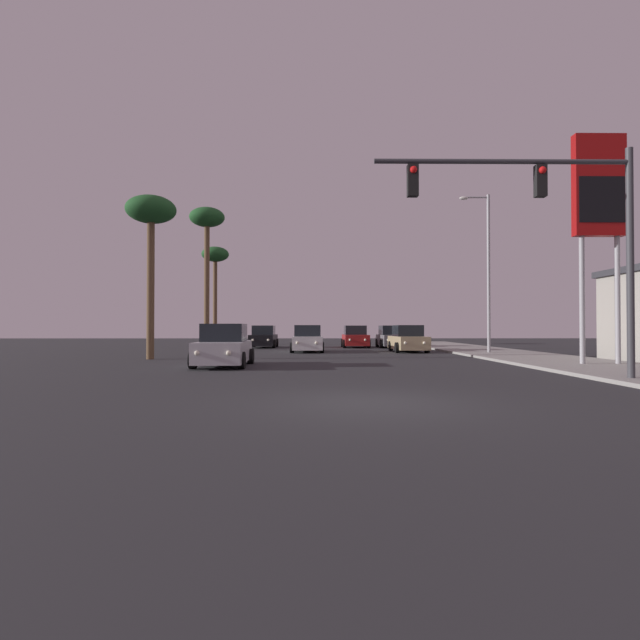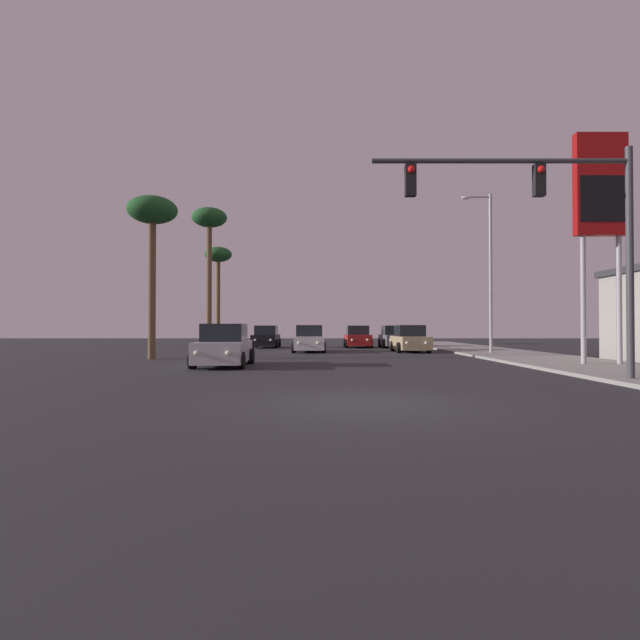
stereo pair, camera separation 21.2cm
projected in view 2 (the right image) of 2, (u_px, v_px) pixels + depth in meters
ground_plane at (363, 403)px, 10.13m from camera, size 120.00×120.00×0.00m
sidewalk_right at (576, 364)px, 20.14m from camera, size 5.00×60.00×0.12m
car_white at (309, 340)px, 31.30m from camera, size 2.04×4.32×1.68m
car_tan at (409, 340)px, 31.27m from camera, size 2.04×4.34×1.68m
car_black at (265, 338)px, 38.07m from camera, size 2.04×4.32×1.68m
car_silver at (223, 347)px, 19.78m from camera, size 2.04×4.34×1.68m
car_grey at (393, 338)px, 37.97m from camera, size 2.04×4.34×1.68m
car_red at (357, 337)px, 38.37m from camera, size 2.04×4.32×1.68m
traffic_light_mast at (554, 214)px, 13.99m from camera, size 7.33×0.36×6.50m
street_lamp at (488, 264)px, 28.30m from camera, size 1.74×0.24×9.00m
gas_station_sign at (600, 197)px, 19.46m from camera, size 2.00×0.42×9.00m
palm_tree_mid at (209, 226)px, 34.24m from camera, size 2.40×2.40×9.77m
palm_tree_near at (152, 218)px, 24.22m from camera, size 2.40×2.40×7.92m
palm_tree_far at (218, 260)px, 44.22m from camera, size 2.40×2.40×8.69m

